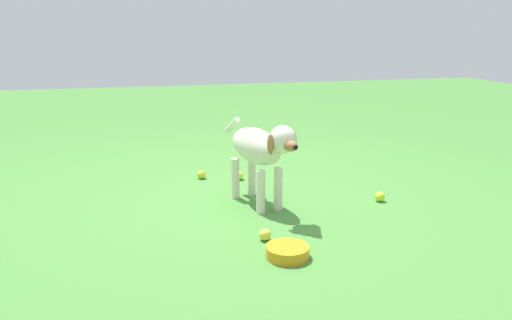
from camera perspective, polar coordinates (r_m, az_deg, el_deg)
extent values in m
plane|color=#478438|center=(3.27, -3.10, -5.22)|extent=(14.00, 14.00, 0.00)
ellipsoid|color=silver|center=(3.20, 0.00, 1.62)|extent=(0.33, 0.55, 0.23)
cylinder|color=silver|center=(3.16, 2.54, -3.28)|extent=(0.06, 0.06, 0.28)
cylinder|color=silver|center=(3.10, 0.55, -3.66)|extent=(0.06, 0.06, 0.28)
cylinder|color=silver|center=(3.43, -0.49, -1.79)|extent=(0.06, 0.06, 0.28)
cylinder|color=silver|center=(3.37, -2.38, -2.10)|extent=(0.06, 0.06, 0.28)
ellipsoid|color=silver|center=(2.92, 3.06, 2.36)|extent=(0.19, 0.20, 0.17)
ellipsoid|color=#9E663D|center=(2.86, 3.89, 1.67)|extent=(0.11, 0.13, 0.07)
sphere|color=black|center=(2.82, 4.52, 1.45)|extent=(0.03, 0.03, 0.03)
ellipsoid|color=#9E663D|center=(2.98, 4.25, 2.17)|extent=(0.05, 0.06, 0.13)
ellipsoid|color=#9E663D|center=(2.89, 1.65, 1.82)|extent=(0.05, 0.06, 0.13)
cylinder|color=silver|center=(3.45, -2.68, 4.03)|extent=(0.08, 0.17, 0.13)
sphere|color=#D3D641|center=(2.75, 1.03, -8.50)|extent=(0.07, 0.07, 0.07)
sphere|color=yellow|center=(3.85, -6.24, -1.64)|extent=(0.07, 0.07, 0.07)
sphere|color=yellow|center=(3.80, -1.95, -1.77)|extent=(0.07, 0.07, 0.07)
sphere|color=#C9E42C|center=(3.43, 13.93, -4.07)|extent=(0.07, 0.07, 0.07)
cylinder|color=orange|center=(2.56, 3.60, -10.39)|extent=(0.22, 0.22, 0.06)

